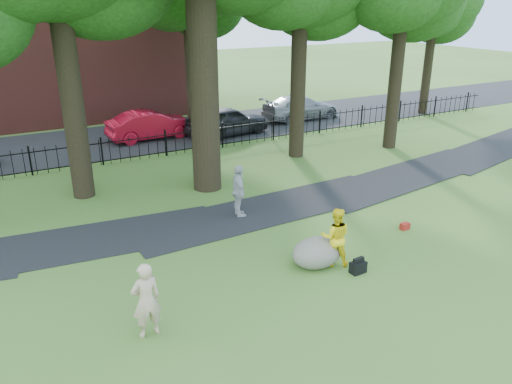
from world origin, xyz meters
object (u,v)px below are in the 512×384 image
woman (146,300)px  boulder (317,251)px  man (335,237)px  red_sedan (151,125)px

woman → boulder: size_ratio=1.22×
woman → boulder: 5.24m
woman → man: (5.61, 0.60, -0.05)m
man → boulder: bearing=6.6°
woman → man: size_ratio=1.06×
boulder → man: bearing=-25.6°
man → red_sedan: (-0.37, 15.76, -0.10)m
man → boulder: 0.66m
woman → red_sedan: woman is taller
red_sedan → boulder: bearing=176.6°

